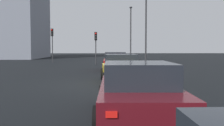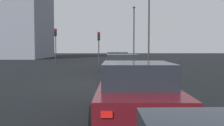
{
  "view_description": "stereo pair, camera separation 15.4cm",
  "coord_description": "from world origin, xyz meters",
  "px_view_note": "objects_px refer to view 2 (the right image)",
  "views": [
    {
      "loc": [
        -12.82,
        -0.62,
        1.79
      ],
      "look_at": [
        -3.73,
        -0.94,
        1.27
      ],
      "focal_mm": 41.54,
      "sensor_mm": 36.0,
      "label": 1
    },
    {
      "loc": [
        -12.82,
        -0.78,
        1.79
      ],
      "look_at": [
        -3.73,
        -0.94,
        1.27
      ],
      "focal_mm": 41.54,
      "sensor_mm": 36.0,
      "label": 2
    }
  ],
  "objects_px": {
    "car_red_left_lead": "(117,62)",
    "car_maroon_left_third": "(136,91)",
    "car_yellow_left_second": "(122,69)",
    "street_lamp_far": "(149,25)",
    "street_lamp_kerbside": "(134,29)",
    "traffic_light_near_left": "(99,41)",
    "traffic_light_near_right": "(56,38)"
  },
  "relations": [
    {
      "from": "traffic_light_near_right",
      "to": "car_yellow_left_second",
      "type": "bearing_deg",
      "value": 26.17
    },
    {
      "from": "car_yellow_left_second",
      "to": "street_lamp_far",
      "type": "xyz_separation_m",
      "value": [
        12.4,
        -3.4,
        3.36
      ]
    },
    {
      "from": "traffic_light_near_left",
      "to": "car_maroon_left_third",
      "type": "bearing_deg",
      "value": 1.23
    },
    {
      "from": "car_yellow_left_second",
      "to": "street_lamp_far",
      "type": "bearing_deg",
      "value": -17.18
    },
    {
      "from": "traffic_light_near_right",
      "to": "street_lamp_far",
      "type": "relative_size",
      "value": 0.61
    },
    {
      "from": "street_lamp_far",
      "to": "car_maroon_left_third",
      "type": "bearing_deg",
      "value": 170.0
    },
    {
      "from": "car_red_left_lead",
      "to": "street_lamp_kerbside",
      "type": "relative_size",
      "value": 0.63
    },
    {
      "from": "street_lamp_kerbside",
      "to": "traffic_light_near_left",
      "type": "bearing_deg",
      "value": 136.19
    },
    {
      "from": "car_yellow_left_second",
      "to": "car_maroon_left_third",
      "type": "xyz_separation_m",
      "value": [
        -7.04,
        0.02,
        -0.01
      ]
    },
    {
      "from": "car_maroon_left_third",
      "to": "street_lamp_far",
      "type": "height_order",
      "value": "street_lamp_far"
    },
    {
      "from": "street_lamp_kerbside",
      "to": "car_yellow_left_second",
      "type": "bearing_deg",
      "value": 172.26
    },
    {
      "from": "car_red_left_lead",
      "to": "car_maroon_left_third",
      "type": "xyz_separation_m",
      "value": [
        -14.14,
        0.08,
        -0.01
      ]
    },
    {
      "from": "street_lamp_far",
      "to": "car_red_left_lead",
      "type": "bearing_deg",
      "value": 147.7
    },
    {
      "from": "car_yellow_left_second",
      "to": "street_lamp_far",
      "type": "height_order",
      "value": "street_lamp_far"
    },
    {
      "from": "car_red_left_lead",
      "to": "car_maroon_left_third",
      "type": "bearing_deg",
      "value": -179.3
    },
    {
      "from": "car_maroon_left_third",
      "to": "traffic_light_near_left",
      "type": "distance_m",
      "value": 21.79
    },
    {
      "from": "car_red_left_lead",
      "to": "street_lamp_kerbside",
      "type": "height_order",
      "value": "street_lamp_kerbside"
    },
    {
      "from": "car_maroon_left_third",
      "to": "street_lamp_kerbside",
      "type": "bearing_deg",
      "value": -3.99
    },
    {
      "from": "traffic_light_near_left",
      "to": "traffic_light_near_right",
      "type": "xyz_separation_m",
      "value": [
        4.04,
        5.47,
        0.45
      ]
    },
    {
      "from": "car_yellow_left_second",
      "to": "car_maroon_left_third",
      "type": "bearing_deg",
      "value": 177.98
    },
    {
      "from": "car_yellow_left_second",
      "to": "traffic_light_near_right",
      "type": "distance_m",
      "value": 20.1
    },
    {
      "from": "traffic_light_near_left",
      "to": "street_lamp_far",
      "type": "xyz_separation_m",
      "value": [
        -2.21,
        -5.08,
        1.52
      ]
    },
    {
      "from": "traffic_light_near_left",
      "to": "car_yellow_left_second",
      "type": "bearing_deg",
      "value": 3.4
    },
    {
      "from": "traffic_light_near_left",
      "to": "street_lamp_kerbside",
      "type": "distance_m",
      "value": 6.37
    },
    {
      "from": "car_maroon_left_third",
      "to": "traffic_light_near_right",
      "type": "bearing_deg",
      "value": 17.23
    },
    {
      "from": "car_red_left_lead",
      "to": "traffic_light_near_left",
      "type": "xyz_separation_m",
      "value": [
        7.5,
        1.73,
        1.84
      ]
    },
    {
      "from": "car_yellow_left_second",
      "to": "street_lamp_far",
      "type": "distance_m",
      "value": 13.29
    },
    {
      "from": "traffic_light_near_left",
      "to": "traffic_light_near_right",
      "type": "bearing_deg",
      "value": -129.58
    },
    {
      "from": "car_red_left_lead",
      "to": "traffic_light_near_right",
      "type": "bearing_deg",
      "value": 32.98
    },
    {
      "from": "car_yellow_left_second",
      "to": "car_red_left_lead",
      "type": "bearing_deg",
      "value": -2.29
    },
    {
      "from": "car_yellow_left_second",
      "to": "street_lamp_kerbside",
      "type": "distance_m",
      "value": 19.54
    },
    {
      "from": "car_maroon_left_third",
      "to": "street_lamp_kerbside",
      "type": "xyz_separation_m",
      "value": [
        26.09,
        -2.61,
        3.45
      ]
    }
  ]
}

